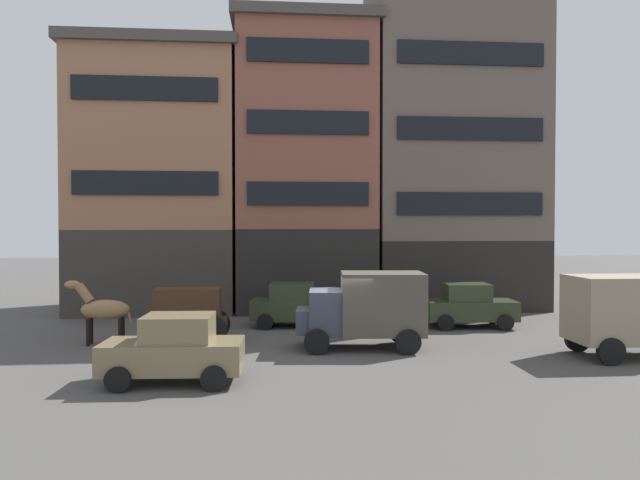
# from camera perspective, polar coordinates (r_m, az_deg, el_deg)

# --- Properties ---
(ground_plane) EXTENTS (120.00, 120.00, 0.00)m
(ground_plane) POSITION_cam_1_polar(r_m,az_deg,el_deg) (19.81, 1.17, -10.87)
(ground_plane) COLOR #4C4947
(building_far_left) EXTENTS (8.29, 6.46, 13.14)m
(building_far_left) POSITION_cam_1_polar(r_m,az_deg,el_deg) (30.05, -15.95, 5.90)
(building_far_left) COLOR #38332D
(building_far_left) RESTS_ON ground_plane
(building_center_left) EXTENTS (7.28, 6.46, 14.55)m
(building_center_left) POSITION_cam_1_polar(r_m,az_deg,el_deg) (29.60, -1.56, 7.40)
(building_center_left) COLOR black
(building_center_left) RESTS_ON ground_plane
(building_center_right) EXTENTS (9.00, 6.46, 18.35)m
(building_center_right) POSITION_cam_1_polar(r_m,az_deg,el_deg) (31.28, 13.09, 10.54)
(building_center_right) COLOR black
(building_center_right) RESTS_ON ground_plane
(cargo_wagon) EXTENTS (2.91, 1.52, 1.98)m
(cargo_wagon) POSITION_cam_1_polar(r_m,az_deg,el_deg) (20.99, -13.31, -7.03)
(cargo_wagon) COLOR #3D2819
(cargo_wagon) RESTS_ON ground_plane
(draft_horse) EXTENTS (2.34, 0.61, 2.30)m
(draft_horse) POSITION_cam_1_polar(r_m,az_deg,el_deg) (21.61, -21.12, -6.52)
(draft_horse) COLOR #937047
(draft_horse) RESTS_ON ground_plane
(delivery_truck_near) EXTENTS (4.37, 2.16, 2.62)m
(delivery_truck_near) POSITION_cam_1_polar(r_m,az_deg,el_deg) (20.80, 29.13, -6.47)
(delivery_truck_near) COLOR black
(delivery_truck_near) RESTS_ON ground_plane
(delivery_truck_far) EXTENTS (4.48, 2.45, 2.62)m
(delivery_truck_far) POSITION_cam_1_polar(r_m,az_deg,el_deg) (19.58, 4.61, -6.79)
(delivery_truck_far) COLOR #333847
(delivery_truck_far) RESTS_ON ground_plane
(sedan_dark) EXTENTS (3.76, 1.98, 1.83)m
(sedan_dark) POSITION_cam_1_polar(r_m,az_deg,el_deg) (15.87, -14.51, -10.62)
(sedan_dark) COLOR #7A6B4C
(sedan_dark) RESTS_ON ground_plane
(sedan_light) EXTENTS (3.81, 2.09, 1.83)m
(sedan_light) POSITION_cam_1_polar(r_m,az_deg,el_deg) (24.46, 14.84, -6.41)
(sedan_light) COLOR #2D3823
(sedan_light) RESTS_ON ground_plane
(sedan_parked_curb) EXTENTS (3.85, 2.17, 1.83)m
(sedan_parked_curb) POSITION_cam_1_polar(r_m,az_deg,el_deg) (23.85, -2.54, -6.56)
(sedan_parked_curb) COLOR #2D3823
(sedan_parked_curb) RESTS_ON ground_plane
(pedestrian_officer) EXTENTS (0.49, 0.49, 1.79)m
(pedestrian_officer) POSITION_cam_1_polar(r_m,az_deg,el_deg) (24.65, 5.52, -6.15)
(pedestrian_officer) COLOR black
(pedestrian_officer) RESTS_ON ground_plane
(fire_hydrant_curbside) EXTENTS (0.24, 0.24, 0.83)m
(fire_hydrant_curbside) POSITION_cam_1_polar(r_m,az_deg,el_deg) (26.41, -22.37, -6.96)
(fire_hydrant_curbside) COLOR maroon
(fire_hydrant_curbside) RESTS_ON ground_plane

